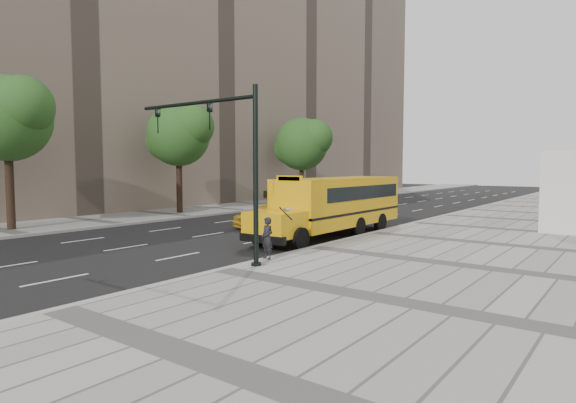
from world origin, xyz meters
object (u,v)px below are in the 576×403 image
Objects in this scene: pedestrian at (267,238)px; traffic_signal at (226,153)px; tree_b at (179,134)px; tree_a at (8,118)px; school_bus at (337,202)px; taxi_far at (296,207)px; taxi_near at (271,215)px; tree_c at (302,144)px.

traffic_signal is at bearing -116.87° from pedestrian.
tree_b reaches higher than pedestrian.
tree_a reaches higher than school_bus.
taxi_far is at bearing 63.27° from tree_a.
tree_a is at bearing -115.08° from taxi_near.
tree_c is at bearing 109.96° from taxi_far.
taxi_near is at bearing 120.16° from traffic_signal.
traffic_signal is at bearing -38.55° from taxi_near.
tree_a is 17.49m from pedestrian.
school_bus is at bearing 94.43° from traffic_signal.
pedestrian is (16.56, 1.88, -5.30)m from tree_a.
taxi_near is at bearing -81.16° from taxi_far.
tree_a is 15.26m from taxi_near.
tree_b reaches higher than school_bus.
taxi_far is (7.90, -12.00, -5.11)m from tree_c.
tree_a is at bearing -90.02° from tree_c.
tree_a is 18.42m from taxi_far.
tree_c reaches higher than traffic_signal.
traffic_signal is (15.59, -26.98, -1.75)m from tree_c.
school_bus is 2.59× the size of taxi_near.
school_bus is (14.90, -18.06, -4.08)m from tree_c.
tree_a is 1.33× the size of traffic_signal.
tree_c reaches higher than pedestrian.
traffic_signal is (0.69, -8.92, 2.33)m from school_bus.
school_bus is 4.72m from taxi_near.
tree_b is 0.71× the size of school_bus.
tree_c is 1.89× the size of taxi_far.
traffic_signal is at bearing -76.20° from taxi_far.
taxi_near is 1.00× the size of taxi_far.
tree_a reaches higher than tree_c.
traffic_signal is (-0.96, -1.17, 3.16)m from pedestrian.
pedestrian is at bearing -57.34° from tree_c.
taxi_near is (10.31, -2.07, -5.20)m from tree_b.
tree_b is 1.29× the size of traffic_signal.
tree_c is 0.73× the size of school_bus.
taxi_near is 0.70× the size of traffic_signal.
school_bus is at bearing 18.95° from taxi_near.
tree_a is 18.31m from school_bus.
tree_a is at bearing -130.12° from taxi_far.
taxi_far is at bearing -56.65° from tree_c.
taxi_far is at bearing 117.18° from traffic_signal.
tree_c is 31.21m from traffic_signal.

